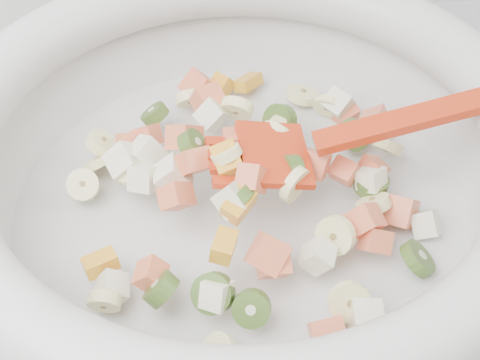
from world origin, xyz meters
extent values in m
cylinder|color=beige|center=(0.04, 1.44, 0.91)|extent=(0.35, 0.35, 0.02)
torus|color=beige|center=(0.04, 1.44, 0.99)|extent=(0.43, 0.43, 0.05)
cylinder|color=#FFF3AA|center=(-0.04, 1.46, 0.95)|extent=(0.03, 0.03, 0.02)
cylinder|color=#FFF3AA|center=(0.01, 1.55, 0.94)|extent=(0.03, 0.02, 0.02)
cylinder|color=#FFF3AA|center=(0.07, 1.47, 0.97)|extent=(0.03, 0.03, 0.03)
cylinder|color=#FFF3AA|center=(-0.07, 1.49, 0.93)|extent=(0.04, 0.03, 0.03)
cylinder|color=#FFF3AA|center=(0.01, 1.31, 0.93)|extent=(0.03, 0.04, 0.03)
cylinder|color=#FFF3AA|center=(0.12, 1.53, 0.93)|extent=(0.03, 0.02, 0.03)
cylinder|color=#FFF3AA|center=(-0.06, 1.35, 0.94)|extent=(0.03, 0.02, 0.03)
cylinder|color=#FFF3AA|center=(0.13, 1.41, 0.94)|extent=(0.04, 0.03, 0.03)
cylinder|color=#FFF3AA|center=(0.10, 1.38, 0.95)|extent=(0.03, 0.03, 0.04)
cylinder|color=#FFF3AA|center=(0.10, 1.33, 0.94)|extent=(0.03, 0.02, 0.03)
cylinder|color=#FFF3AA|center=(0.07, 1.42, 0.96)|extent=(0.03, 0.03, 0.03)
cylinder|color=#FFF3AA|center=(0.11, 1.56, 0.93)|extent=(0.04, 0.04, 0.02)
cylinder|color=#FFF3AA|center=(0.07, 1.48, 0.96)|extent=(0.02, 0.03, 0.03)
cylinder|color=#FFF3AA|center=(-0.06, 1.50, 0.94)|extent=(0.03, 0.02, 0.02)
cylinder|color=#FFF3AA|center=(0.16, 1.48, 0.93)|extent=(0.03, 0.03, 0.03)
cylinder|color=#FFF3AA|center=(0.03, 1.43, 0.98)|extent=(0.02, 0.03, 0.02)
cylinder|color=#FFF3AA|center=(0.04, 1.52, 0.95)|extent=(0.04, 0.03, 0.04)
cylinder|color=#FFF3AA|center=(-0.08, 1.46, 0.94)|extent=(0.03, 0.03, 0.03)
cube|color=#FF7350|center=(0.14, 1.53, 0.93)|extent=(0.03, 0.03, 0.03)
cube|color=#FF7350|center=(0.04, 1.42, 0.97)|extent=(0.03, 0.03, 0.03)
cube|color=#FF7350|center=(0.01, 1.44, 0.97)|extent=(0.03, 0.03, 0.03)
cube|color=#FF7350|center=(0.11, 1.44, 0.95)|extent=(0.03, 0.03, 0.02)
cube|color=#FF7350|center=(-0.04, 1.49, 0.95)|extent=(0.02, 0.03, 0.03)
cube|color=#FF7350|center=(0.05, 1.36, 0.95)|extent=(0.02, 0.03, 0.03)
cube|color=#FF7350|center=(0.12, 1.39, 0.95)|extent=(0.03, 0.03, 0.03)
cube|color=#FF7350|center=(0.00, 1.47, 0.96)|extent=(0.03, 0.03, 0.03)
cube|color=#FF7350|center=(-0.03, 1.50, 0.95)|extent=(0.03, 0.03, 0.03)
cube|color=#FF7350|center=(-0.01, 1.42, 0.96)|extent=(0.03, 0.03, 0.03)
cube|color=#FF7350|center=(0.04, 1.46, 0.97)|extent=(0.02, 0.02, 0.02)
cube|color=#FF7350|center=(0.08, 1.31, 0.93)|extent=(0.02, 0.03, 0.03)
cube|color=#FF7350|center=(0.02, 1.53, 0.95)|extent=(0.03, 0.03, 0.03)
cube|color=#FF7350|center=(0.02, 1.57, 0.93)|extent=(0.04, 0.03, 0.03)
cube|color=#FF7350|center=(0.12, 1.38, 0.94)|extent=(0.03, 0.02, 0.03)
cube|color=#FF7350|center=(0.05, 1.37, 0.95)|extent=(0.03, 0.04, 0.04)
cube|color=#FF7350|center=(0.16, 1.51, 0.94)|extent=(0.03, 0.03, 0.03)
cube|color=#FF7350|center=(-0.05, 1.47, 0.95)|extent=(0.03, 0.03, 0.02)
cube|color=#FF7350|center=(0.09, 1.44, 0.96)|extent=(0.03, 0.03, 0.03)
cube|color=#FF7350|center=(0.14, 1.44, 0.94)|extent=(0.03, 0.02, 0.02)
cube|color=#FF7350|center=(-0.03, 1.36, 0.94)|extent=(0.03, 0.02, 0.02)
cube|color=#FF7350|center=(0.15, 1.41, 0.93)|extent=(0.03, 0.04, 0.03)
cylinder|color=#669D34|center=(0.08, 1.51, 0.95)|extent=(0.03, 0.04, 0.04)
cylinder|color=#669D34|center=(0.14, 1.43, 0.94)|extent=(0.04, 0.04, 0.01)
cylinder|color=#669D34|center=(-0.02, 1.53, 0.94)|extent=(0.03, 0.03, 0.02)
cylinder|color=#669D34|center=(0.15, 1.37, 0.93)|extent=(0.03, 0.04, 0.03)
cylinder|color=#669D34|center=(0.01, 1.35, 0.94)|extent=(0.04, 0.03, 0.03)
cylinder|color=#669D34|center=(0.03, 1.40, 0.97)|extent=(0.03, 0.03, 0.03)
cylinder|color=#669D34|center=(0.01, 1.46, 0.97)|extent=(0.03, 0.03, 0.03)
cylinder|color=#669D34|center=(-0.02, 1.35, 0.94)|extent=(0.03, 0.04, 0.03)
cylinder|color=#669D34|center=(0.03, 1.33, 0.94)|extent=(0.04, 0.03, 0.03)
cylinder|color=#669D34|center=(0.14, 1.49, 0.94)|extent=(0.04, 0.03, 0.04)
cylinder|color=#669D34|center=(0.07, 1.43, 0.96)|extent=(0.02, 0.03, 0.03)
cube|color=white|center=(-0.03, 1.45, 0.95)|extent=(0.03, 0.03, 0.03)
cube|color=white|center=(0.02, 1.52, 0.94)|extent=(0.03, 0.03, 0.03)
cube|color=white|center=(0.13, 1.43, 0.95)|extent=(0.03, 0.03, 0.02)
cube|color=white|center=(-0.06, 1.36, 0.93)|extent=(0.02, 0.02, 0.03)
cube|color=white|center=(0.17, 1.40, 0.93)|extent=(0.02, 0.03, 0.03)
cube|color=white|center=(0.08, 1.37, 0.94)|extent=(0.03, 0.03, 0.03)
cube|color=white|center=(0.01, 1.34, 0.94)|extent=(0.03, 0.03, 0.03)
cube|color=white|center=(0.13, 1.53, 0.93)|extent=(0.03, 0.03, 0.03)
cube|color=white|center=(0.10, 1.32, 0.93)|extent=(0.02, 0.02, 0.02)
cube|color=white|center=(-0.01, 1.44, 0.96)|extent=(0.03, 0.02, 0.03)
cube|color=white|center=(-0.03, 1.47, 0.95)|extent=(0.03, 0.03, 0.03)
cube|color=white|center=(-0.04, 1.47, 0.95)|extent=(0.04, 0.03, 0.04)
cube|color=white|center=(0.03, 1.40, 0.97)|extent=(0.03, 0.03, 0.03)
cube|color=yellow|center=(0.06, 1.57, 0.93)|extent=(0.03, 0.03, 0.02)
cube|color=yellow|center=(0.03, 1.40, 0.97)|extent=(0.03, 0.03, 0.02)
cube|color=yellow|center=(0.04, 1.57, 0.93)|extent=(0.03, 0.03, 0.02)
cube|color=yellow|center=(-0.06, 1.38, 0.94)|extent=(0.03, 0.02, 0.01)
cube|color=yellow|center=(0.03, 1.43, 0.98)|extent=(0.02, 0.03, 0.02)
cube|color=yellow|center=(0.02, 1.37, 0.96)|extent=(0.02, 0.03, 0.02)
cube|color=#B42B0F|center=(0.06, 1.44, 0.97)|extent=(0.05, 0.06, 0.02)
cube|color=#B42B0F|center=(0.03, 1.46, 0.97)|extent=(0.03, 0.01, 0.01)
cube|color=#B42B0F|center=(0.03, 1.44, 0.97)|extent=(0.03, 0.01, 0.01)
cube|color=#B42B0F|center=(0.03, 1.43, 0.97)|extent=(0.03, 0.01, 0.01)
cube|color=#B42B0F|center=(0.03, 1.42, 0.97)|extent=(0.03, 0.01, 0.01)
cube|color=#B42B0F|center=(0.18, 1.44, 1.00)|extent=(0.18, 0.03, 0.04)
camera|label=1|loc=(-0.01, 1.07, 1.33)|focal=55.00mm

